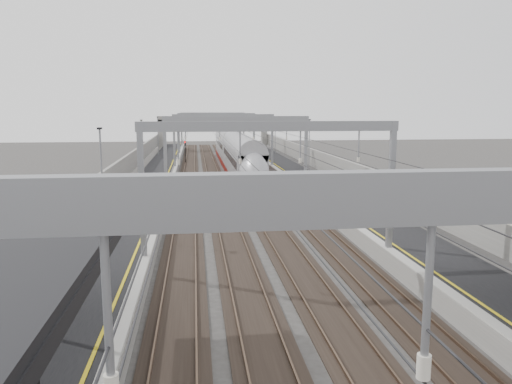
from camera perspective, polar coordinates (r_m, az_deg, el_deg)
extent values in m
cube|color=black|center=(48.14, -12.02, 0.03)|extent=(4.00, 120.00, 1.00)
cube|color=black|center=(49.35, 6.81, 0.40)|extent=(4.00, 120.00, 1.00)
cube|color=black|center=(48.03, -7.84, -0.42)|extent=(2.40, 140.00, 0.08)
cube|color=brown|center=(48.03, -8.70, -0.34)|extent=(0.07, 140.00, 0.14)
cube|color=brown|center=(48.01, -6.98, -0.30)|extent=(0.07, 140.00, 0.14)
cube|color=black|center=(48.07, -4.26, -0.35)|extent=(2.40, 140.00, 0.08)
cube|color=brown|center=(48.03, -5.12, -0.26)|extent=(0.07, 140.00, 0.14)
cube|color=brown|center=(48.10, -3.41, -0.23)|extent=(0.07, 140.00, 0.14)
cube|color=black|center=(48.30, -0.71, -0.28)|extent=(2.40, 140.00, 0.08)
cube|color=brown|center=(48.21, -1.56, -0.19)|extent=(0.07, 140.00, 0.14)
cube|color=brown|center=(48.37, 0.14, -0.16)|extent=(0.07, 140.00, 0.14)
cube|color=black|center=(48.72, 2.80, -0.21)|extent=(2.40, 140.00, 0.08)
cube|color=brown|center=(48.59, 1.97, -0.12)|extent=(0.07, 140.00, 0.14)
cube|color=brown|center=(48.83, 3.64, -0.09)|extent=(0.07, 140.00, 0.14)
cube|color=gray|center=(24.77, -12.93, 0.20)|extent=(0.28, 0.28, 6.60)
cube|color=gray|center=(26.59, 15.19, 0.73)|extent=(0.28, 0.28, 6.60)
cube|color=gray|center=(24.62, 1.67, 7.52)|extent=(13.00, 0.25, 0.50)
cube|color=gray|center=(44.57, -10.33, 4.28)|extent=(0.28, 0.28, 6.60)
cube|color=gray|center=(45.61, 5.72, 4.50)|extent=(0.28, 0.28, 6.60)
cube|color=gray|center=(44.49, -2.24, 8.35)|extent=(13.00, 0.25, 0.50)
cube|color=gray|center=(64.50, -9.33, 5.84)|extent=(0.28, 0.28, 6.60)
cube|color=gray|center=(65.22, 1.86, 6.00)|extent=(0.28, 0.28, 6.60)
cube|color=gray|center=(64.44, -3.74, 8.65)|extent=(13.00, 0.25, 0.50)
cube|color=gray|center=(84.46, -8.80, 6.66)|extent=(0.28, 0.28, 6.60)
cube|color=gray|center=(85.01, -0.22, 6.79)|extent=(0.28, 0.28, 6.60)
cube|color=gray|center=(84.42, -4.53, 8.81)|extent=(13.00, 0.25, 0.50)
cube|color=gray|center=(102.44, -8.50, 7.13)|extent=(0.28, 0.28, 6.60)
cube|color=gray|center=(102.89, -1.41, 7.24)|extent=(0.28, 0.28, 6.60)
cube|color=gray|center=(102.40, -4.97, 8.90)|extent=(13.00, 0.25, 0.50)
cylinder|color=#262628|center=(52.40, -7.90, 6.40)|extent=(0.03, 140.00, 0.03)
cylinder|color=#262628|center=(52.44, -4.60, 6.46)|extent=(0.03, 140.00, 0.03)
cylinder|color=#262628|center=(52.66, -1.32, 6.50)|extent=(0.03, 140.00, 0.03)
cylinder|color=#262628|center=(53.04, 1.93, 6.52)|extent=(0.03, 140.00, 0.03)
cylinder|color=black|center=(18.15, -26.24, -8.10)|extent=(0.20, 0.20, 4.00)
cube|color=gray|center=(102.42, -4.96, 8.26)|extent=(22.00, 2.20, 1.40)
cube|color=gray|center=(102.68, -10.84, 6.40)|extent=(1.00, 2.20, 6.20)
cube|color=gray|center=(103.44, 0.92, 6.59)|extent=(1.00, 2.20, 6.20)
cube|color=gray|center=(48.37, -15.84, 1.24)|extent=(0.30, 120.00, 3.20)
cube|color=gray|center=(50.05, 10.40, 1.71)|extent=(0.30, 120.00, 3.20)
cube|color=maroon|center=(56.72, -1.66, 1.74)|extent=(2.77, 23.58, 0.82)
cube|color=#95959A|center=(56.49, -1.67, 3.70)|extent=(2.77, 23.58, 3.08)
cube|color=black|center=(48.64, -0.76, 0.08)|extent=(2.05, 2.46, 0.51)
cube|color=maroon|center=(80.48, -3.26, 4.00)|extent=(2.77, 23.58, 0.82)
cube|color=#95959A|center=(80.32, -3.27, 5.38)|extent=(2.77, 23.58, 3.08)
cube|color=black|center=(72.32, -2.83, 3.13)|extent=(2.05, 2.46, 0.51)
ellipsoid|color=#95959A|center=(44.67, -0.24, 1.80)|extent=(2.77, 5.33, 4.31)
cube|color=yellow|center=(42.64, 0.11, 0.18)|extent=(1.74, 0.12, 1.54)
cube|color=black|center=(42.88, 0.03, 2.31)|extent=(1.64, 0.59, 0.96)
cylinder|color=black|center=(77.68, -8.09, 4.38)|extent=(0.12, 0.12, 3.00)
cube|color=black|center=(77.56, -8.12, 5.56)|extent=(0.32, 0.22, 0.75)
sphere|color=red|center=(77.42, -8.12, 5.66)|extent=(0.16, 0.16, 0.16)
cylinder|color=black|center=(67.27, -1.07, 3.71)|extent=(0.12, 0.12, 3.00)
cube|color=black|center=(67.13, -1.07, 5.07)|extent=(0.32, 0.22, 0.75)
sphere|color=red|center=(66.99, -1.06, 5.19)|extent=(0.16, 0.16, 0.16)
cylinder|color=black|center=(78.93, -0.34, 4.55)|extent=(0.12, 0.12, 3.00)
cube|color=black|center=(78.81, -0.34, 5.71)|extent=(0.32, 0.22, 0.75)
sphere|color=red|center=(78.67, -0.33, 5.81)|extent=(0.16, 0.16, 0.16)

